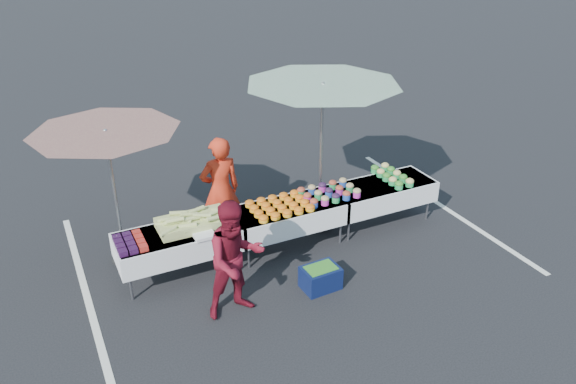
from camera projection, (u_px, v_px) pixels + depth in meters
name	position (u px, v px, depth m)	size (l,w,h in m)	color
ground	(288.00, 246.00, 9.28)	(80.00, 80.00, 0.00)	black
stripe_left	(88.00, 299.00, 8.02)	(0.10, 5.00, 0.00)	silver
stripe_right	(441.00, 205.00, 10.54)	(0.10, 5.00, 0.00)	silver
table_left	(179.00, 241.00, 8.31)	(1.86, 0.81, 0.75)	white
table_center	(288.00, 215.00, 9.01)	(1.86, 0.81, 0.75)	white
table_right	(381.00, 193.00, 9.72)	(1.86, 0.81, 0.75)	white
berry_punnets	(130.00, 243.00, 7.89)	(0.40, 0.54, 0.08)	black
corn_pile	(194.00, 221.00, 8.33)	(1.16, 0.57, 0.26)	#9EB85E
plastic_bags	(204.00, 235.00, 8.10)	(0.30, 0.25, 0.05)	white
carrot_bowls	(280.00, 205.00, 8.85)	(0.95, 0.69, 0.11)	#FFA61C
potato_cups	(329.00, 192.00, 9.20)	(0.94, 0.58, 0.16)	#2449A8
bean_baskets	(392.00, 175.00, 9.78)	(0.36, 0.86, 0.15)	green
vendor	(220.00, 190.00, 9.07)	(0.67, 0.44, 1.83)	red
customer	(235.00, 259.00, 7.41)	(0.82, 0.64, 1.70)	maroon
umbrella_left	(107.00, 142.00, 8.03)	(2.36, 2.36, 2.20)	black
umbrella_right	(323.00, 97.00, 8.86)	(2.60, 2.60, 2.57)	black
storage_bin	(321.00, 277.00, 8.19)	(0.55, 0.41, 0.35)	#0C163F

